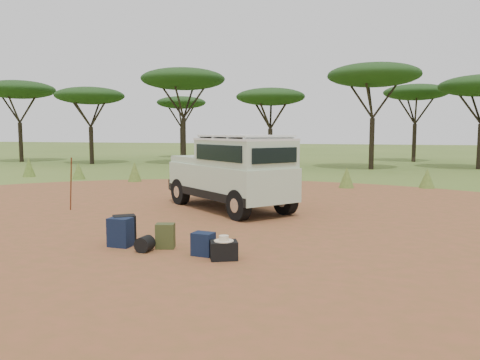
% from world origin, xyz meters
% --- Properties ---
extents(ground, '(140.00, 140.00, 0.00)m').
position_xyz_m(ground, '(0.00, 0.00, 0.00)').
color(ground, '#496724').
rests_on(ground, ground).
extents(dirt_clearing, '(23.00, 23.00, 0.01)m').
position_xyz_m(dirt_clearing, '(0.00, 0.00, 0.00)').
color(dirt_clearing, brown).
rests_on(dirt_clearing, ground).
extents(grass_fringe, '(36.60, 1.60, 0.90)m').
position_xyz_m(grass_fringe, '(0.12, 8.67, 0.40)').
color(grass_fringe, '#496724').
rests_on(grass_fringe, ground).
extents(acacia_treeline, '(46.70, 13.20, 6.26)m').
position_xyz_m(acacia_treeline, '(0.75, 19.81, 4.87)').
color(acacia_treeline, black).
rests_on(acacia_treeline, ground).
extents(safari_vehicle, '(4.33, 4.05, 2.09)m').
position_xyz_m(safari_vehicle, '(0.13, 2.37, 1.01)').
color(safari_vehicle, beige).
rests_on(safari_vehicle, ground).
extents(walking_staff, '(0.28, 0.24, 1.49)m').
position_xyz_m(walking_staff, '(-4.11, 1.06, 0.74)').
color(walking_staff, brown).
rests_on(walking_staff, ground).
extents(backpack_black, '(0.51, 0.49, 0.57)m').
position_xyz_m(backpack_black, '(-0.80, -1.99, 0.28)').
color(backpack_black, black).
rests_on(backpack_black, ground).
extents(backpack_navy, '(0.44, 0.33, 0.56)m').
position_xyz_m(backpack_navy, '(-0.77, -2.21, 0.28)').
color(backpack_navy, '#121F39').
rests_on(backpack_navy, ground).
extents(backpack_olive, '(0.39, 0.32, 0.48)m').
position_xyz_m(backpack_olive, '(0.11, -2.12, 0.24)').
color(backpack_olive, '#414921').
rests_on(backpack_olive, ground).
extents(duffel_navy, '(0.41, 0.33, 0.42)m').
position_xyz_m(duffel_navy, '(0.97, -2.41, 0.21)').
color(duffel_navy, '#121F39').
rests_on(duffel_navy, ground).
extents(hard_case, '(0.55, 0.48, 0.33)m').
position_xyz_m(hard_case, '(1.40, -2.57, 0.16)').
color(hard_case, black).
rests_on(hard_case, ground).
extents(stuff_sack, '(0.30, 0.30, 0.29)m').
position_xyz_m(stuff_sack, '(-0.15, -2.44, 0.14)').
color(stuff_sack, black).
rests_on(stuff_sack, ground).
extents(safari_hat, '(0.34, 0.34, 0.10)m').
position_xyz_m(safari_hat, '(1.40, -2.57, 0.36)').
color(safari_hat, beige).
rests_on(safari_hat, hard_case).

